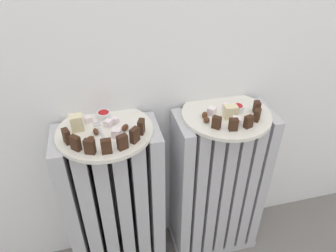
{
  "coord_description": "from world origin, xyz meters",
  "views": [
    {
      "loc": [
        -0.19,
        -0.5,
        1.19
      ],
      "look_at": [
        0.0,
        0.28,
        0.64
      ],
      "focal_mm": 33.01,
      "sensor_mm": 36.0,
      "label": 1
    }
  ],
  "objects": [
    {
      "name": "turkish_delight_left_1",
      "position": [
        -0.24,
        0.33,
        0.67
      ],
      "size": [
        0.03,
        0.03,
        0.02
      ],
      "primitive_type": "cube",
      "rotation": [
        0.0,
        0.0,
        0.42
      ],
      "color": "white",
      "rests_on": "plate_left"
    },
    {
      "name": "dark_cake_slice_left_3",
      "position": [
        -0.2,
        0.17,
        0.68
      ],
      "size": [
        0.03,
        0.02,
        0.04
      ],
      "primitive_type": "cube",
      "rotation": [
        0.0,
        0.0,
        -0.01
      ],
      "color": "#382114",
      "rests_on": "plate_left"
    },
    {
      "name": "medjool_date_right_1",
      "position": [
        0.12,
        0.27,
        0.66
      ],
      "size": [
        0.03,
        0.03,
        0.02
      ],
      "primitive_type": "ellipsoid",
      "rotation": [
        0.0,
        0.0,
        1.09
      ],
      "color": "#4C2814",
      "rests_on": "plate_right"
    },
    {
      "name": "marble_cake_slice_right_0",
      "position": [
        0.2,
        0.25,
        0.68
      ],
      "size": [
        0.04,
        0.03,
        0.04
      ],
      "primitive_type": "cube",
      "rotation": [
        0.0,
        0.0,
        -0.11
      ],
      "color": "beige",
      "rests_on": "plate_right"
    },
    {
      "name": "turkish_delight_left_3",
      "position": [
        -0.16,
        0.24,
        0.67
      ],
      "size": [
        0.03,
        0.03,
        0.03
      ],
      "primitive_type": "cube",
      "rotation": [
        0.0,
        0.0,
        1.18
      ],
      "color": "white",
      "rests_on": "plate_left"
    },
    {
      "name": "turkish_delight_right_0",
      "position": [
        0.2,
        0.21,
        0.67
      ],
      "size": [
        0.04,
        0.04,
        0.03
      ],
      "primitive_type": "cube",
      "rotation": [
        0.0,
        0.0,
        1.02
      ],
      "color": "white",
      "rests_on": "plate_right"
    },
    {
      "name": "radiator_right",
      "position": [
        0.2,
        0.28,
        0.32
      ],
      "size": [
        0.34,
        0.17,
        0.64
      ],
      "color": "#B2B2B7",
      "rests_on": "ground_plane"
    },
    {
      "name": "dark_cake_slice_right_2",
      "position": [
        0.23,
        0.19,
        0.68
      ],
      "size": [
        0.03,
        0.02,
        0.04
      ],
      "primitive_type": "cube",
      "rotation": [
        0.0,
        0.0,
        0.32
      ],
      "color": "#382114",
      "rests_on": "plate_right"
    },
    {
      "name": "dark_cake_slice_right_3",
      "position": [
        0.27,
        0.22,
        0.68
      ],
      "size": [
        0.03,
        0.03,
        0.04
      ],
      "primitive_type": "cube",
      "rotation": [
        0.0,
        0.0,
        0.84
      ],
      "color": "#382114",
      "rests_on": "plate_right"
    },
    {
      "name": "turkish_delight_right_2",
      "position": [
        0.15,
        0.28,
        0.67
      ],
      "size": [
        0.03,
        0.03,
        0.02
      ],
      "primitive_type": "cube",
      "rotation": [
        0.0,
        0.0,
        0.84
      ],
      "color": "white",
      "rests_on": "plate_right"
    },
    {
      "name": "dark_cake_slice_left_2",
      "position": [
        -0.24,
        0.18,
        0.68
      ],
      "size": [
        0.03,
        0.03,
        0.04
      ],
      "primitive_type": "cube",
      "rotation": [
        0.0,
        0.0,
        -0.41
      ],
      "color": "#382114",
      "rests_on": "plate_left"
    },
    {
      "name": "dark_cake_slice_right_0",
      "position": [
        0.13,
        0.21,
        0.68
      ],
      "size": [
        0.03,
        0.03,
        0.04
      ],
      "primitive_type": "cube",
      "rotation": [
        0.0,
        0.0,
        -0.72
      ],
      "color": "#382114",
      "rests_on": "plate_right"
    },
    {
      "name": "dark_cake_slice_left_4",
      "position": [
        -0.15,
        0.17,
        0.68
      ],
      "size": [
        0.03,
        0.03,
        0.04
      ],
      "primitive_type": "cube",
      "rotation": [
        0.0,
        0.0,
        0.38
      ],
      "color": "#382114",
      "rests_on": "plate_left"
    },
    {
      "name": "medjool_date_left_1",
      "position": [
        -0.24,
        0.23,
        0.66
      ],
      "size": [
        0.03,
        0.03,
        0.02
      ],
      "primitive_type": "ellipsoid",
      "rotation": [
        0.0,
        0.0,
        0.66
      ],
      "color": "#4C2814",
      "rests_on": "plate_left"
    },
    {
      "name": "plate_left",
      "position": [
        -0.2,
        0.28,
        0.65
      ],
      "size": [
        0.29,
        0.29,
        0.01
      ],
      "primitive_type": "cylinder",
      "color": "silver",
      "rests_on": "radiator_left"
    },
    {
      "name": "jam_bowl_right",
      "position": [
        0.23,
        0.28,
        0.67
      ],
      "size": [
        0.04,
        0.04,
        0.02
      ],
      "color": "white",
      "rests_on": "plate_right"
    },
    {
      "name": "dark_cake_slice_left_1",
      "position": [
        -0.28,
        0.2,
        0.68
      ],
      "size": [
        0.03,
        0.03,
        0.04
      ],
      "primitive_type": "cube",
      "rotation": [
        0.0,
        0.0,
        -0.81
      ],
      "color": "#382114",
      "rests_on": "plate_left"
    },
    {
      "name": "medjool_date_left_2",
      "position": [
        -0.14,
        0.26,
        0.66
      ],
      "size": [
        0.03,
        0.03,
        0.02
      ],
      "primitive_type": "ellipsoid",
      "rotation": [
        0.0,
        0.0,
        0.92
      ],
      "color": "#4C2814",
      "rests_on": "plate_left"
    },
    {
      "name": "turkish_delight_left_2",
      "position": [
        -0.18,
        0.29,
        0.67
      ],
      "size": [
        0.03,
        0.03,
        0.02
      ],
      "primitive_type": "cube",
      "rotation": [
        0.0,
        0.0,
        0.86
      ],
      "color": "white",
      "rests_on": "plate_left"
    },
    {
      "name": "radiator_left",
      "position": [
        -0.2,
        0.28,
        0.32
      ],
      "size": [
        0.34,
        0.17,
        0.64
      ],
      "color": "#B2B2B7",
      "rests_on": "ground_plane"
    },
    {
      "name": "dark_cake_slice_right_4",
      "position": [
        0.29,
        0.26,
        0.68
      ],
      "size": [
        0.02,
        0.03,
        0.04
      ],
      "primitive_type": "cube",
      "rotation": [
        0.0,
        0.0,
        1.36
      ],
      "color": "#382114",
      "rests_on": "plate_right"
    },
    {
      "name": "medjool_date_right_0",
      "position": [
        0.11,
        0.24,
        0.66
      ],
      "size": [
        0.02,
        0.02,
        0.02
      ],
      "primitive_type": "ellipsoid",
      "rotation": [
        0.0,
        0.0,
        1.71
      ],
      "color": "#4C2814",
      "rests_on": "plate_right"
    },
    {
      "name": "dark_cake_slice_left_6",
      "position": [
        -0.09,
        0.24,
        0.68
      ],
      "size": [
        0.03,
        0.03,
        0.04
      ],
      "primitive_type": "cube",
      "rotation": [
        0.0,
        0.0,
        1.17
      ],
      "color": "#382114",
      "rests_on": "plate_left"
    },
    {
      "name": "marble_cake_slice_left_0",
      "position": [
        -0.27,
        0.3,
        0.68
      ],
      "size": [
        0.04,
        0.04,
        0.05
      ],
      "primitive_type": "cube",
      "rotation": [
        0.0,
        0.0,
        0.1
      ],
      "color": "beige",
      "rests_on": "plate_left"
    },
    {
      "name": "jam_bowl_left",
      "position": [
        -0.19,
        0.34,
        0.67
      ],
      "size": [
        0.04,
        0.04,
        0.02
      ],
      "color": "white",
      "rests_on": "plate_left"
    },
    {
      "name": "turkish_delight_left_0",
      "position": [
        -0.16,
        0.31,
        0.66
      ],
      "size": [
        0.03,
        0.03,
        0.02
      ],
      "primitive_type": "cube",
      "rotation": [
        0.0,
        0.0,
        0.94
      ],
      "color": "white",
      "rests_on": "plate_left"
    },
    {
      "name": "plate_right",
      "position": [
        0.2,
        0.28,
        0.65
      ],
      "size": [
        0.29,
        0.29,
        0.01
      ],
      "primitive_type": "cylinder",
      "color": "silver",
      "rests_on": "radiator_right"
    },
    {
      "name": "dark_cake_slice_right_1",
      "position": [
        0.18,
        0.18,
        0.68
      ],
      "size": [
        0.03,
        0.02,
        0.04
      ],
      "primitive_type": "cube",
      "rotation": [
        0.0,
        0.0,
        -0.2
      ],
      "color": "#382114",
      "rests_on": "plate_right"
    },
    {
      "name": "dark_cake_slice_left_0",
      "position": [
        -0.3,
        0.24,
        0.68
      ],
      "size": [
        0.03,
        0.03,
        0.04
      ],
      "primitive_type": "cube",
      "rotation": [
        0.0,
        0.0,
        -1.2
      ],
      "color": "#382114",
      "rests_on": "plate_left"
    },
    {
      "name": "medjool_date_left_0",
      "position": [
        -0.22,
        0.26,
        0.66
      ],
      "size": [
        0.02,
        0.03,
        0.02
      ],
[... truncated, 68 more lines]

